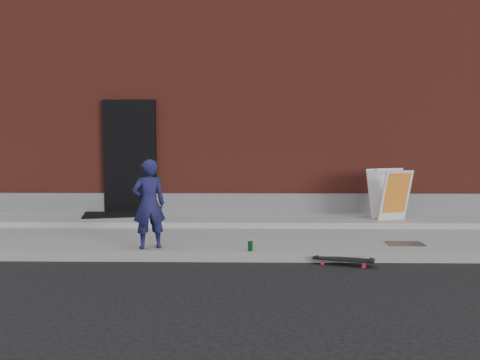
{
  "coord_description": "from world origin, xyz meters",
  "views": [
    {
      "loc": [
        -0.23,
        -6.41,
        1.66
      ],
      "look_at": [
        -0.35,
        0.8,
        1.09
      ],
      "focal_mm": 35.0,
      "sensor_mm": 36.0,
      "label": 1
    }
  ],
  "objects_px": {
    "pizza_sign": "(389,194)",
    "skateboard": "(343,260)",
    "child": "(149,204)",
    "soda_can": "(250,246)"
  },
  "relations": [
    {
      "from": "pizza_sign",
      "to": "skateboard",
      "type": "bearing_deg",
      "value": -119.14
    },
    {
      "from": "child",
      "to": "skateboard",
      "type": "xyz_separation_m",
      "value": [
        2.72,
        -0.32,
        -0.72
      ]
    },
    {
      "from": "child",
      "to": "soda_can",
      "type": "distance_m",
      "value": 1.57
    },
    {
      "from": "child",
      "to": "skateboard",
      "type": "relative_size",
      "value": 1.58
    },
    {
      "from": "child",
      "to": "skateboard",
      "type": "height_order",
      "value": "child"
    },
    {
      "from": "skateboard",
      "to": "soda_can",
      "type": "height_order",
      "value": "soda_can"
    },
    {
      "from": "soda_can",
      "to": "child",
      "type": "bearing_deg",
      "value": 174.1
    },
    {
      "from": "skateboard",
      "to": "pizza_sign",
      "type": "xyz_separation_m",
      "value": [
        1.32,
        2.36,
        0.65
      ]
    },
    {
      "from": "child",
      "to": "pizza_sign",
      "type": "bearing_deg",
      "value": -175.01
    },
    {
      "from": "child",
      "to": "pizza_sign",
      "type": "distance_m",
      "value": 4.53
    }
  ]
}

